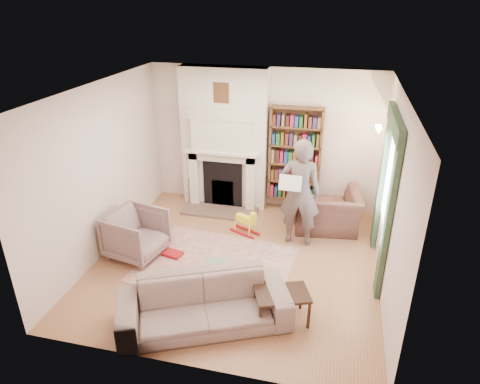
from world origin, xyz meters
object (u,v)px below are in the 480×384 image
(armchair_left, at_px, (136,234))
(sofa, at_px, (204,304))
(man_reading, at_px, (300,193))
(bookcase, at_px, (295,155))
(coffee_table, at_px, (282,307))
(rocking_horse, at_px, (245,222))
(armchair_reading, at_px, (326,210))
(paraffin_heater, at_px, (194,191))

(armchair_left, bearing_deg, sofa, -117.79)
(man_reading, bearing_deg, armchair_left, 23.61)
(bookcase, bearing_deg, coffee_table, -85.35)
(armchair_left, xyz_separation_m, rocking_horse, (1.60, 1.11, -0.16))
(bookcase, relative_size, rocking_horse, 3.42)
(armchair_reading, distance_m, paraffin_heater, 2.77)
(paraffin_heater, bearing_deg, rocking_horse, -36.56)
(armchair_left, xyz_separation_m, sofa, (1.61, -1.33, -0.07))
(bookcase, bearing_deg, man_reading, -79.01)
(armchair_left, distance_m, coffee_table, 2.79)
(armchair_left, bearing_deg, paraffin_heater, 3.99)
(coffee_table, distance_m, paraffin_heater, 3.87)
(bookcase, xyz_separation_m, armchair_reading, (0.70, -0.66, -0.79))
(armchair_left, distance_m, man_reading, 2.82)
(sofa, height_order, coffee_table, sofa)
(sofa, bearing_deg, coffee_table, -7.57)
(bookcase, height_order, armchair_left, bookcase)
(armchair_left, height_order, sofa, armchair_left)
(bookcase, bearing_deg, armchair_reading, -43.60)
(coffee_table, bearing_deg, sofa, 175.29)
(armchair_reading, height_order, sofa, armchair_reading)
(sofa, height_order, rocking_horse, sofa)
(man_reading, distance_m, paraffin_heater, 2.60)
(man_reading, bearing_deg, paraffin_heater, -23.05)
(armchair_reading, height_order, paraffin_heater, armchair_reading)
(armchair_left, bearing_deg, bookcase, -33.43)
(rocking_horse, bearing_deg, armchair_reading, 44.99)
(coffee_table, bearing_deg, paraffin_heater, 104.98)
(armchair_left, xyz_separation_m, man_reading, (2.56, 1.04, 0.56))
(bookcase, bearing_deg, armchair_left, -135.19)
(sofa, height_order, paraffin_heater, sofa)
(armchair_reading, bearing_deg, sofa, 56.97)
(rocking_horse, bearing_deg, man_reading, 20.34)
(man_reading, relative_size, rocking_horse, 3.52)
(armchair_left, height_order, rocking_horse, armchair_left)
(bookcase, distance_m, armchair_left, 3.36)
(paraffin_heater, bearing_deg, coffee_table, -53.48)
(bookcase, bearing_deg, sofa, -101.08)
(armchair_left, distance_m, rocking_horse, 1.95)
(sofa, relative_size, rocking_horse, 4.10)
(bookcase, distance_m, armchair_reading, 1.24)
(man_reading, bearing_deg, armchair_reading, -125.34)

